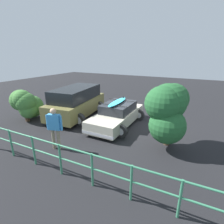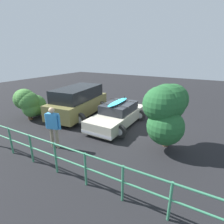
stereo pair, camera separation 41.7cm
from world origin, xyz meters
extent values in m
cube|color=black|center=(0.00, 0.00, -0.01)|extent=(44.00, 44.00, 0.02)
cube|color=#B7B29E|center=(0.66, 0.37, 0.47)|extent=(1.68, 4.27, 0.59)
cube|color=#23262B|center=(0.66, 0.20, 1.00)|extent=(1.48, 2.05, 0.47)
cube|color=silver|center=(0.65, 2.46, 0.30)|extent=(1.70, 0.11, 0.14)
cube|color=silver|center=(0.67, -1.72, 0.30)|extent=(1.70, 0.11, 0.14)
cylinder|color=black|center=(-0.20, 1.69, 0.33)|extent=(0.65, 0.18, 0.65)
cylinder|color=#B7B7BC|center=(-0.20, 1.69, 0.33)|extent=(0.36, 0.19, 0.36)
cylinder|color=black|center=(1.51, 1.70, 0.33)|extent=(0.65, 0.18, 0.65)
cylinder|color=#B7B7BC|center=(1.51, 1.70, 0.33)|extent=(0.36, 0.19, 0.36)
cylinder|color=black|center=(-0.19, -0.95, 0.33)|extent=(0.65, 0.18, 0.65)
cylinder|color=#B7B7BC|center=(-0.19, -0.95, 0.33)|extent=(0.36, 0.19, 0.36)
cylinder|color=black|center=(1.52, -0.95, 0.33)|extent=(0.65, 0.18, 0.65)
cylinder|color=#B7B7BC|center=(1.52, -0.95, 0.33)|extent=(0.36, 0.19, 0.36)
cylinder|color=black|center=(0.66, 0.77, 1.28)|extent=(1.75, 0.04, 0.03)
cylinder|color=black|center=(0.66, -0.36, 1.28)|extent=(1.75, 0.04, 0.03)
ellipsoid|color=#33B7D6|center=(0.67, 0.30, 1.34)|extent=(0.51, 2.18, 0.09)
cone|color=black|center=(0.70, -0.56, 1.46)|extent=(0.10, 0.10, 0.14)
cube|color=brown|center=(3.55, 0.28, 0.69)|extent=(2.41, 4.63, 0.91)
cube|color=black|center=(3.55, 0.28, 1.52)|extent=(2.14, 3.64, 0.73)
cylinder|color=black|center=(3.82, -2.02, 0.79)|extent=(0.68, 0.26, 0.66)
cylinder|color=black|center=(2.43, 1.49, 0.37)|extent=(0.73, 0.22, 0.73)
cylinder|color=#B7B7BC|center=(2.43, 1.49, 0.37)|extent=(0.40, 0.23, 0.40)
cylinder|color=black|center=(4.34, 1.72, 0.37)|extent=(0.73, 0.22, 0.73)
cylinder|color=#B7B7BC|center=(4.34, 1.72, 0.37)|extent=(0.40, 0.23, 0.40)
cylinder|color=black|center=(2.75, -1.15, 0.37)|extent=(0.73, 0.22, 0.73)
cylinder|color=#B7B7BC|center=(2.75, -1.15, 0.37)|extent=(0.40, 0.23, 0.40)
cylinder|color=black|center=(4.66, -0.92, 0.37)|extent=(0.73, 0.22, 0.73)
cylinder|color=#B7B7BC|center=(4.66, -0.92, 0.37)|extent=(0.40, 0.23, 0.40)
cylinder|color=gray|center=(1.68, 3.88, 0.44)|extent=(0.13, 0.13, 0.89)
cylinder|color=gray|center=(1.91, 3.94, 0.44)|extent=(0.13, 0.13, 0.89)
cube|color=#3D8ED1|center=(1.79, 3.91, 1.22)|extent=(0.55, 0.33, 0.67)
sphere|color=#D6A884|center=(1.79, 3.91, 1.69)|extent=(0.24, 0.24, 0.24)
cylinder|color=#3D8ED1|center=(1.50, 3.83, 1.19)|extent=(0.09, 0.09, 0.63)
cylinder|color=#3D8ED1|center=(2.09, 3.99, 1.19)|extent=(0.09, 0.09, 0.63)
cylinder|color=#387F5B|center=(-3.27, 5.01, 0.56)|extent=(0.07, 0.07, 1.12)
cylinder|color=#387F5B|center=(-2.03, 5.03, 0.56)|extent=(0.07, 0.07, 1.12)
cylinder|color=#387F5B|center=(-0.79, 5.06, 0.56)|extent=(0.07, 0.07, 1.12)
cylinder|color=#387F5B|center=(0.45, 5.08, 0.56)|extent=(0.07, 0.07, 1.12)
cylinder|color=#387F5B|center=(1.69, 5.10, 0.56)|extent=(0.07, 0.07, 1.12)
cylinder|color=#387F5B|center=(2.93, 5.12, 0.56)|extent=(0.07, 0.07, 1.12)
cylinder|color=#387F5B|center=(-0.17, 5.07, 1.10)|extent=(8.68, 0.21, 0.06)
cylinder|color=#387F5B|center=(-0.17, 5.07, 0.62)|extent=(8.68, 0.21, 0.06)
cylinder|color=brown|center=(-2.30, 1.38, 0.32)|extent=(0.26, 0.26, 0.64)
sphere|color=#235B2D|center=(-2.22, 1.39, 1.78)|extent=(1.08, 1.08, 1.08)
sphere|color=#235B2D|center=(-2.32, 1.86, 1.09)|extent=(1.49, 1.49, 1.49)
sphere|color=#235B2D|center=(-2.33, 1.36, 2.04)|extent=(1.21, 1.21, 1.21)
sphere|color=#235B2D|center=(-2.33, 1.08, 2.05)|extent=(1.31, 1.31, 1.31)
sphere|color=#235B2D|center=(-2.20, 1.54, 2.00)|extent=(1.52, 1.52, 1.52)
sphere|color=#235B2D|center=(-2.06, 1.83, 1.98)|extent=(1.45, 1.45, 1.45)
cylinder|color=brown|center=(5.71, 2.30, 0.25)|extent=(0.25, 0.25, 0.50)
sphere|color=#427A38|center=(5.56, 2.25, 0.71)|extent=(1.03, 1.03, 1.03)
sphere|color=#427A38|center=(5.60, 2.27, 0.89)|extent=(1.04, 1.04, 1.04)
sphere|color=#427A38|center=(5.76, 1.82, 0.77)|extent=(1.36, 1.36, 1.36)
sphere|color=#427A38|center=(6.17, 2.21, 1.21)|extent=(1.27, 1.27, 1.27)
sphere|color=#427A38|center=(5.80, 2.35, 1.35)|extent=(1.07, 1.07, 1.07)
sphere|color=#427A38|center=(5.61, 2.30, 1.17)|extent=(1.17, 1.17, 1.17)
camera|label=1|loc=(-3.34, 8.68, 3.88)|focal=28.00mm
camera|label=2|loc=(-3.71, 8.48, 3.88)|focal=28.00mm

